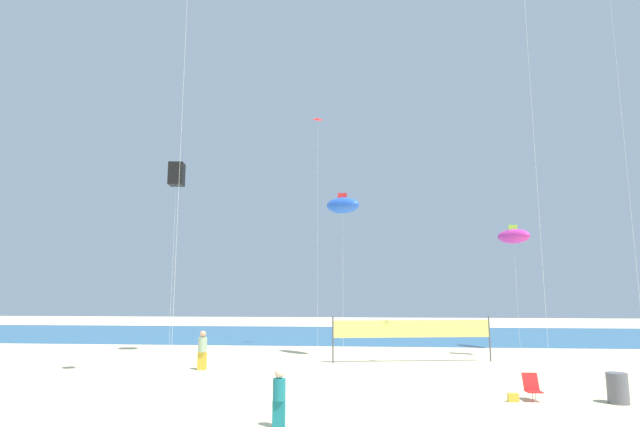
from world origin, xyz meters
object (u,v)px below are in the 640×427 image
at_px(beachgoer_teal_shirt, 279,396).
at_px(kite_magenta_inflatable, 513,236).
at_px(kite_blue_inflatable, 342,205).
at_px(beach_handbag, 513,397).
at_px(trash_barrel, 618,388).
at_px(kite_black_box, 177,174).
at_px(folding_beach_chair, 532,386).
at_px(volleyball_net, 412,330).
at_px(kite_red_diamond, 318,124).
at_px(beachgoer_sage_shirt, 202,349).

distance_m(beachgoer_teal_shirt, kite_magenta_inflatable, 24.17).
bearing_deg(kite_blue_inflatable, kite_magenta_inflatable, 23.38).
relative_size(beach_handbag, kite_magenta_inflatable, 0.04).
distance_m(trash_barrel, kite_black_box, 25.26).
bearing_deg(trash_barrel, folding_beach_chair, 174.44).
distance_m(beach_handbag, kite_blue_inflatable, 15.30).
bearing_deg(folding_beach_chair, trash_barrel, -40.07).
xyz_separation_m(volleyball_net, kite_blue_inflatable, (-3.72, 1.51, 7.09)).
xyz_separation_m(kite_red_diamond, kite_magenta_inflatable, (12.92, 0.87, -7.84)).
distance_m(volleyball_net, beach_handbag, 9.97).
height_order(beach_handbag, kite_magenta_inflatable, kite_magenta_inflatable).
height_order(beachgoer_sage_shirt, kite_blue_inflatable, kite_blue_inflatable).
distance_m(beachgoer_teal_shirt, kite_red_diamond, 23.74).
height_order(trash_barrel, kite_magenta_inflatable, kite_magenta_inflatable).
bearing_deg(trash_barrel, kite_black_box, 149.97).
bearing_deg(volleyball_net, folding_beach_chair, -71.15).
distance_m(folding_beach_chair, kite_red_diamond, 22.55).
relative_size(beachgoer_teal_shirt, kite_red_diamond, 0.10).
distance_m(beachgoer_sage_shirt, kite_blue_inflatable, 11.34).
xyz_separation_m(beachgoer_teal_shirt, folding_beach_chair, (8.05, 4.20, -0.36)).
xyz_separation_m(trash_barrel, beach_handbag, (-3.40, 0.00, -0.36)).
distance_m(beachgoer_teal_shirt, volleyball_net, 14.37).
height_order(kite_red_diamond, kite_black_box, kite_red_diamond).
relative_size(kite_blue_inflatable, kite_red_diamond, 0.60).
relative_size(folding_beach_chair, kite_blue_inflatable, 0.09).
bearing_deg(kite_red_diamond, volleyball_net, -44.43).
relative_size(beachgoer_teal_shirt, trash_barrel, 1.57).
relative_size(beachgoer_sage_shirt, volleyball_net, 0.22).
xyz_separation_m(folding_beach_chair, beach_handbag, (-0.72, -0.26, -0.33)).
height_order(volleyball_net, kite_red_diamond, kite_red_diamond).
bearing_deg(kite_magenta_inflatable, beachgoer_teal_shirt, -121.76).
bearing_deg(folding_beach_chair, kite_red_diamond, 86.11).
height_order(beach_handbag, kite_black_box, kite_black_box).
bearing_deg(trash_barrel, volleyball_net, 121.50).
bearing_deg(trash_barrel, kite_blue_inflatable, 130.87).
relative_size(beachgoer_teal_shirt, kite_black_box, 0.13).
xyz_separation_m(volleyball_net, kite_magenta_inflatable, (7.37, 6.31, 5.67)).
distance_m(beachgoer_sage_shirt, volleyball_net, 10.88).
relative_size(volleyball_net, kite_black_box, 0.72).
distance_m(folding_beach_chair, kite_magenta_inflatable, 17.55).
relative_size(kite_red_diamond, kite_magenta_inflatable, 1.95).
bearing_deg(kite_black_box, beachgoer_teal_shirt, -59.26).
relative_size(beachgoer_sage_shirt, kite_red_diamond, 0.12).
relative_size(beachgoer_teal_shirt, beach_handbag, 4.46).
bearing_deg(kite_blue_inflatable, beachgoer_teal_shirt, -94.42).
distance_m(volleyball_net, kite_black_box, 16.97).
distance_m(beachgoer_teal_shirt, kite_blue_inflatable, 16.99).
xyz_separation_m(beachgoer_teal_shirt, kite_blue_inflatable, (1.16, 15.00, 7.90)).
bearing_deg(kite_red_diamond, beachgoer_teal_shirt, -87.99).
bearing_deg(kite_red_diamond, folding_beach_chair, -59.38).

